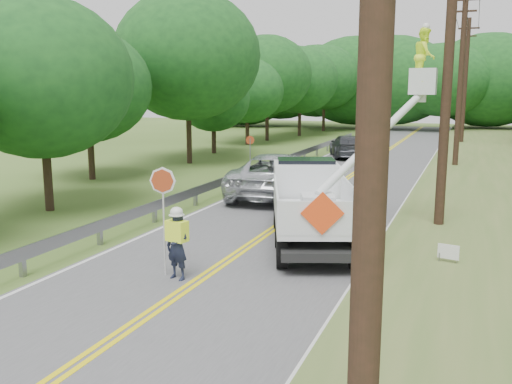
% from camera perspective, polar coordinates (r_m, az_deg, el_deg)
% --- Properties ---
extents(ground, '(140.00, 140.00, 0.00)m').
position_cam_1_polar(ground, '(11.51, -11.20, -12.49)').
color(ground, '#3D541F').
rests_on(ground, ground).
extents(road, '(7.20, 96.00, 0.03)m').
position_cam_1_polar(road, '(24.02, 6.96, -0.27)').
color(road, '#525255').
rests_on(road, ground).
extents(guardrail, '(0.18, 48.00, 0.77)m').
position_cam_1_polar(guardrail, '(26.03, -1.11, 1.85)').
color(guardrail, gray).
rests_on(guardrail, ground).
extents(utility_poles, '(1.60, 43.30, 10.00)m').
position_cam_1_polar(utility_poles, '(25.92, 19.96, 11.66)').
color(utility_poles, black).
rests_on(utility_poles, ground).
extents(tall_grass_verge, '(7.00, 96.00, 0.30)m').
position_cam_1_polar(tall_grass_verge, '(23.32, 24.11, -1.09)').
color(tall_grass_verge, '#4D6A2E').
rests_on(tall_grass_verge, ground).
extents(treeline_left, '(9.71, 56.58, 10.30)m').
position_cam_1_polar(treeline_left, '(41.15, -1.83, 11.80)').
color(treeline_left, '#332319').
rests_on(treeline_left, ground).
extents(treeline_horizon, '(57.59, 14.27, 10.92)m').
position_cam_1_polar(treeline_horizon, '(65.31, 16.73, 10.94)').
color(treeline_horizon, '#18441B').
rests_on(treeline_horizon, ground).
extents(flagger, '(1.08, 0.50, 2.65)m').
position_cam_1_polar(flagger, '(13.21, -8.15, -4.94)').
color(flagger, '#191E33').
rests_on(flagger, road).
extents(bucket_truck, '(5.18, 6.62, 6.27)m').
position_cam_1_polar(bucket_truck, '(17.08, 6.52, 0.33)').
color(bucket_truck, black).
rests_on(bucket_truck, road).
extents(suv_silver, '(3.57, 6.79, 1.82)m').
position_cam_1_polar(suv_silver, '(23.34, 2.27, 1.78)').
color(suv_silver, silver).
rests_on(suv_silver, road).
extents(suv_darkgrey, '(3.59, 5.46, 1.47)m').
position_cam_1_polar(suv_darkgrey, '(37.54, 9.37, 4.67)').
color(suv_darkgrey, '#383A40').
rests_on(suv_darkgrey, road).
extents(stop_sign_permanent, '(0.41, 0.24, 2.13)m').
position_cam_1_polar(stop_sign_permanent, '(28.76, -0.61, 4.31)').
color(stop_sign_permanent, gray).
rests_on(stop_sign_permanent, ground).
extents(yard_sign, '(0.51, 0.13, 0.74)m').
position_cam_1_polar(yard_sign, '(14.37, 19.17, -5.94)').
color(yard_sign, white).
rests_on(yard_sign, ground).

